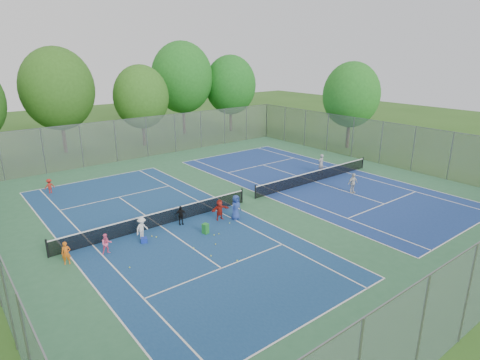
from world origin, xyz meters
The scene contains 34 objects.
ground centered at (0.00, 0.00, 0.00)m, with size 120.00×120.00×0.00m, color #2E591B.
court_pad centered at (0.00, 0.00, 0.01)m, with size 32.00×32.00×0.01m, color #306741.
court_left centered at (-7.00, 0.00, 0.02)m, with size 10.97×23.77×0.01m, color navy.
court_right centered at (7.00, 0.00, 0.02)m, with size 10.97×23.77×0.01m, color navy.
net_left centered at (-7.00, 0.00, 0.46)m, with size 12.87×0.10×0.91m, color black.
net_right centered at (7.00, 0.00, 0.46)m, with size 12.87×0.10×0.91m, color black.
fence_north centered at (0.00, 16.00, 2.00)m, with size 32.00×0.10×4.00m, color gray.
fence_east centered at (16.00, 0.00, 2.00)m, with size 32.00×0.10×4.00m, color gray.
tree_nl centered at (-6.00, 23.00, 6.54)m, with size 7.20×7.20×10.69m.
tree_nc centered at (2.00, 21.00, 5.39)m, with size 6.00×6.00×8.85m.
tree_nr centered at (9.00, 24.00, 7.04)m, with size 7.60×7.60×11.42m.
tree_ne centered at (15.00, 22.00, 5.97)m, with size 6.60×6.60×9.77m.
tree_side_e centered at (19.00, 6.00, 5.74)m, with size 6.00×6.00×9.20m.
ball_crate centered at (-8.74, -1.44, 0.15)m, with size 0.34×0.34×0.29m, color #1732AD.
ball_hopper centered at (-5.41, -2.60, 0.31)m, with size 0.32×0.32×0.62m, color green.
student_a centered at (-12.80, -1.26, 0.60)m, with size 0.44×0.29×1.21m, color orange.
student_b centered at (-10.82, -1.42, 0.56)m, with size 0.55×0.43×1.13m, color pink.
student_c centered at (-8.61, -1.00, 0.67)m, with size 0.86×0.49×1.33m, color white.
student_d centered at (-5.89, -0.60, 0.61)m, with size 0.71×0.30×1.22m, color black.
student_e centered at (-2.73, -2.04, 0.81)m, with size 0.79×0.51×1.61m, color #274192.
student_f centered at (-3.58, -1.48, 0.68)m, with size 1.25×0.40×1.35m, color #A62217.
child_far_baseline centered at (-10.68, 10.45, 0.57)m, with size 0.73×0.42×1.13m, color #AE2218.
instructor centered at (9.28, 1.39, 0.84)m, with size 0.62×0.40×1.69m, color #99999C.
teen_court_b centered at (7.13, -3.55, 0.77)m, with size 0.91×0.38×1.55m, color silver.
tennis_ball_0 centered at (-5.19, -3.16, 0.03)m, with size 0.07×0.07×0.07m, color #BBDA32.
tennis_ball_1 centered at (-4.89, -3.20, 0.03)m, with size 0.07×0.07×0.07m, color #AEC72E.
tennis_ball_2 centered at (-3.47, -2.36, 0.03)m, with size 0.07×0.07×0.07m, color #BBDE33.
tennis_ball_3 centered at (-10.53, -3.58, 0.03)m, with size 0.07×0.07×0.07m, color #CEEF37.
tennis_ball_4 centered at (-5.79, -4.15, 0.03)m, with size 0.07×0.07×0.07m, color yellow.
tennis_ball_5 centered at (-6.74, -5.10, 0.03)m, with size 0.07×0.07×0.07m, color #DBEB36.
tennis_ball_6 centered at (-8.08, -1.07, 0.03)m, with size 0.07×0.07×0.07m, color gold.
tennis_ball_7 centered at (-5.97, -6.33, 0.03)m, with size 0.07×0.07×0.07m, color #CEF438.
tennis_ball_8 centered at (-7.94, -1.33, 0.03)m, with size 0.07×0.07×0.07m, color #D1F138.
tennis_ball_9 centered at (-6.96, -3.78, 0.03)m, with size 0.07×0.07×0.07m, color #B0D531.
Camera 1 is at (-17.05, -20.59, 10.17)m, focal length 30.00 mm.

